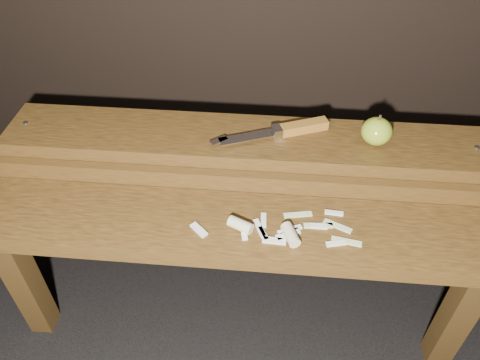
# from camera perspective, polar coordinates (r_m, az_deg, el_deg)

# --- Properties ---
(ground) EXTENTS (60.00, 60.00, 0.00)m
(ground) POSITION_cam_1_polar(r_m,az_deg,el_deg) (1.42, -0.23, -15.18)
(ground) COLOR black
(bench_front_tier) EXTENTS (1.20, 0.20, 0.42)m
(bench_front_tier) POSITION_cam_1_polar(r_m,az_deg,el_deg) (1.10, -0.57, -8.01)
(bench_front_tier) COLOR #35220D
(bench_front_tier) RESTS_ON ground
(bench_rear_tier) EXTENTS (1.20, 0.21, 0.50)m
(bench_rear_tier) POSITION_cam_1_polar(r_m,az_deg,el_deg) (1.21, 0.45, 2.12)
(bench_rear_tier) COLOR #35220D
(bench_rear_tier) RESTS_ON ground
(apple) EXTENTS (0.07, 0.07, 0.08)m
(apple) POSITION_cam_1_polar(r_m,az_deg,el_deg) (1.16, 16.31, 5.73)
(apple) COLOR olive
(apple) RESTS_ON bench_rear_tier
(knife) EXTENTS (0.29, 0.13, 0.03)m
(knife) POSITION_cam_1_polar(r_m,az_deg,el_deg) (1.16, 6.01, 6.14)
(knife) COLOR brown
(knife) RESTS_ON bench_rear_tier
(apple_scraps) EXTENTS (0.38, 0.12, 0.03)m
(apple_scraps) POSITION_cam_1_polar(r_m,az_deg,el_deg) (1.03, 4.34, -6.07)
(apple_scraps) COLOR beige
(apple_scraps) RESTS_ON bench_front_tier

